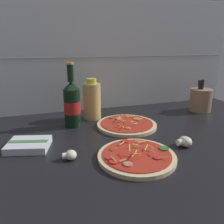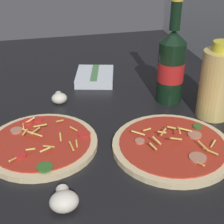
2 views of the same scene
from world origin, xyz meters
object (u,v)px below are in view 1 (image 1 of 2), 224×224
Objects in this scene: mushroom_right at (70,155)px; dish_towel at (29,145)px; beer_bottle at (72,104)px; pizza_far at (127,125)px; utensil_crock at (201,100)px; pizza_near at (137,156)px; oil_bottle at (92,100)px; mushroom_left at (185,142)px.

dish_towel is (-12.30, 11.94, -0.22)cm from mushroom_right.
pizza_far is at bearing -19.44° from beer_bottle.
mushroom_right is at bearing -156.73° from utensil_crock.
pizza_near is 64.83cm from utensil_crock.
oil_bottle reaches higher than mushroom_right.
oil_bottle reaches higher than mushroom_left.
mushroom_right is at bearing -44.14° from dish_towel.
beer_bottle is (-14.38, 34.57, 9.13)cm from pizza_near.
mushroom_left is 53.07cm from dish_towel.
pizza_far is at bearing 38.19° from mushroom_right.
dish_towel is (-17.37, -16.86, -8.72)cm from beer_bottle.
mushroom_left is at bearing -63.98° from pizza_far.
pizza_far is 0.94× the size of beer_bottle.
mushroom_right is (-26.84, -21.11, 0.64)cm from pizza_far.
mushroom_right is at bearing -99.98° from beer_bottle.
utensil_crock is (67.40, 2.36, -3.97)cm from beer_bottle.
oil_bottle is 46.25cm from mushroom_left.
oil_bottle is (-11.48, 15.23, 7.88)cm from pizza_far.
mushroom_right is at bearing 175.53° from mushroom_left.
utensil_crock is at bearing 45.28° from mushroom_left.
pizza_far is at bearing -167.58° from utensil_crock.
dish_towel is (-27.66, -24.41, -7.47)cm from oil_bottle.
beer_bottle is 30.45cm from mushroom_right.
mushroom_left is at bearing -16.37° from dish_towel.
utensil_crock reaches higher than dish_towel.
mushroom_left is 0.33× the size of dish_towel.
mushroom_left is (19.17, 2.76, 0.93)cm from pizza_near.
oil_bottle is 1.20× the size of dish_towel.
utensil_crock is at bearing -5.18° from oil_bottle.
mushroom_left is 0.31× the size of utensil_crock.
beer_bottle reaches higher than oil_bottle.
oil_bottle is at bearing 41.43° from dish_towel.
beer_bottle is at bearing 80.02° from mushroom_right.
dish_towel is (-50.92, 14.95, -0.52)cm from mushroom_left.
beer_bottle is 46.96cm from mushroom_left.
beer_bottle reaches higher than dish_towel.
pizza_far is 34.15cm from mushroom_right.
mushroom_right is at bearing -112.90° from oil_bottle.
beer_bottle is at bearing 136.52° from mushroom_left.
utensil_crock is (72.47, 31.16, 4.53)cm from mushroom_right.
pizza_far is 5.89× the size of mushroom_right.
beer_bottle is 1.42× the size of oil_bottle.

